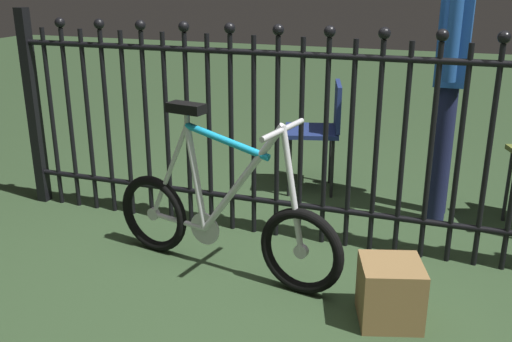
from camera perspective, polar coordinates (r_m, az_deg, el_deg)
name	(u,v)px	position (r m, az deg, el deg)	size (l,w,h in m)	color
ground_plane	(273,287)	(3.00, 1.73, -11.37)	(20.00, 20.00, 0.00)	#2F4729
iron_fence	(296,131)	(3.30, 3.96, 3.91)	(3.85, 0.07, 1.31)	black
bicycle	(221,219)	(3.05, -3.42, -4.73)	(1.36, 0.42, 0.89)	black
chair_navy	(322,125)	(4.16, 6.48, 4.55)	(0.46, 0.46, 0.79)	black
person_visitor	(453,54)	(3.73, 18.86, 10.85)	(0.24, 0.48, 1.75)	#191E3F
display_crate	(390,292)	(2.75, 13.06, -11.54)	(0.27, 0.27, 0.29)	olive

